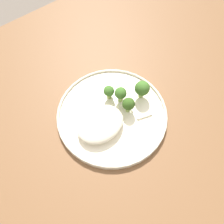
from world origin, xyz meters
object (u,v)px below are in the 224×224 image
at_px(seared_scallop_tilted_round, 93,136).
at_px(broccoli_floret_center_pile, 129,104).
at_px(seared_scallop_left_edge, 101,130).
at_px(seared_scallop_center_golden, 90,116).
at_px(broccoli_floret_left_leaning, 142,89).
at_px(broccoli_floret_rear_charred, 121,94).
at_px(broccoli_floret_front_edge, 110,91).
at_px(seared_scallop_half_hidden, 107,123).
at_px(seared_scallop_large_seared, 89,127).
at_px(dinner_plate, 112,114).

xyz_separation_m(seared_scallop_tilted_round, broccoli_floret_center_pile, (0.12, 0.01, 0.02)).
height_order(seared_scallop_left_edge, seared_scallop_center_golden, seared_scallop_left_edge).
bearing_deg(seared_scallop_left_edge, broccoli_floret_left_leaning, 6.20).
distance_m(seared_scallop_center_golden, broccoli_floret_rear_charred, 0.10).
bearing_deg(seared_scallop_left_edge, broccoli_floret_rear_charred, 22.91).
distance_m(broccoli_floret_front_edge, broccoli_floret_left_leaning, 0.09).
distance_m(seared_scallop_half_hidden, broccoli_floret_front_edge, 0.09).
distance_m(broccoli_floret_center_pile, broccoli_floret_front_edge, 0.06).
xyz_separation_m(seared_scallop_left_edge, broccoli_floret_left_leaning, (0.15, 0.02, 0.02)).
bearing_deg(seared_scallop_large_seared, seared_scallop_center_golden, 51.97).
xyz_separation_m(seared_scallop_large_seared, seared_scallop_center_golden, (0.02, 0.03, -0.00)).
xyz_separation_m(seared_scallop_left_edge, seared_scallop_half_hidden, (0.02, 0.00, 0.00)).
height_order(seared_scallop_left_edge, broccoli_floret_rear_charred, broccoli_floret_rear_charred).
xyz_separation_m(seared_scallop_tilted_round, broccoli_floret_left_leaning, (0.17, 0.02, 0.02)).
xyz_separation_m(dinner_plate, broccoli_floret_center_pile, (0.04, -0.02, 0.03)).
xyz_separation_m(seared_scallop_large_seared, seared_scallop_half_hidden, (0.04, -0.02, 0.00)).
relative_size(broccoli_floret_front_edge, broccoli_floret_rear_charred, 0.88).
xyz_separation_m(seared_scallop_left_edge, seared_scallop_center_golden, (0.00, 0.05, -0.00)).
distance_m(dinner_plate, seared_scallop_half_hidden, 0.04).
height_order(dinner_plate, seared_scallop_tilted_round, seared_scallop_tilted_round).
distance_m(broccoli_floret_center_pile, broccoli_floret_left_leaning, 0.06).
bearing_deg(broccoli_floret_front_edge, seared_scallop_left_edge, -140.53).
bearing_deg(broccoli_floret_front_edge, seared_scallop_center_golden, -168.24).
bearing_deg(seared_scallop_center_golden, broccoli_floret_center_pile, -27.17).
distance_m(seared_scallop_large_seared, broccoli_floret_center_pile, 0.11).
relative_size(seared_scallop_large_seared, broccoli_floret_front_edge, 0.69).
bearing_deg(seared_scallop_center_golden, broccoli_floret_rear_charred, -6.00).
height_order(seared_scallop_large_seared, broccoli_floret_rear_charred, broccoli_floret_rear_charred).
xyz_separation_m(broccoli_floret_front_edge, broccoli_floret_left_leaning, (0.07, -0.05, 0.01)).
xyz_separation_m(seared_scallop_left_edge, broccoli_floret_front_edge, (0.08, 0.07, 0.02)).
distance_m(seared_scallop_large_seared, broccoli_floret_front_edge, 0.11).
bearing_deg(dinner_plate, seared_scallop_center_golden, 151.15).
bearing_deg(seared_scallop_tilted_round, broccoli_floret_center_pile, 2.79).
bearing_deg(seared_scallop_center_golden, seared_scallop_large_seared, -128.03).
height_order(dinner_plate, seared_scallop_large_seared, seared_scallop_large_seared).
distance_m(seared_scallop_center_golden, broccoli_floret_front_edge, 0.08).
xyz_separation_m(dinner_plate, broccoli_floret_left_leaning, (0.10, -0.01, 0.04)).
xyz_separation_m(broccoli_floret_center_pile, broccoli_floret_front_edge, (-0.01, 0.06, -0.00)).
relative_size(seared_scallop_center_golden, broccoli_floret_front_edge, 0.61).
distance_m(seared_scallop_large_seared, seared_scallop_half_hidden, 0.05).
height_order(seared_scallop_center_golden, seared_scallop_half_hidden, seared_scallop_half_hidden).
bearing_deg(broccoli_floret_rear_charred, seared_scallop_large_seared, -172.25).
relative_size(seared_scallop_center_golden, seared_scallop_half_hidden, 1.18).
height_order(seared_scallop_center_golden, broccoli_floret_front_edge, broccoli_floret_front_edge).
bearing_deg(seared_scallop_left_edge, dinner_plate, 22.78).
xyz_separation_m(seared_scallop_center_golden, broccoli_floret_left_leaning, (0.15, -0.03, 0.03)).
bearing_deg(broccoli_floret_center_pile, seared_scallop_left_edge, -177.35).
height_order(seared_scallop_left_edge, broccoli_floret_center_pile, broccoli_floret_center_pile).
height_order(dinner_plate, seared_scallop_center_golden, seared_scallop_center_golden).
height_order(seared_scallop_center_golden, broccoli_floret_rear_charred, broccoli_floret_rear_charred).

